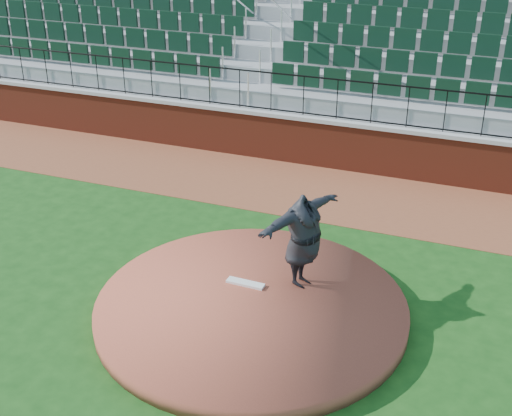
{
  "coord_description": "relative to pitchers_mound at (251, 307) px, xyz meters",
  "views": [
    {
      "loc": [
        4.01,
        -8.69,
        6.64
      ],
      "look_at": [
        0.0,
        1.5,
        1.3
      ],
      "focal_mm": 46.92,
      "sensor_mm": 36.0,
      "label": 1
    }
  ],
  "objects": [
    {
      "name": "field_wall",
      "position": [
        -0.46,
        6.89,
        0.47
      ],
      "size": [
        34.0,
        0.35,
        1.2
      ],
      "primitive_type": "cube",
      "color": "maroon",
      "rests_on": "ground"
    },
    {
      "name": "concourse_wall",
      "position": [
        -0.46,
        12.41,
        2.62
      ],
      "size": [
        34.0,
        0.5,
        5.5
      ],
      "primitive_type": "cube",
      "color": "maroon",
      "rests_on": "ground"
    },
    {
      "name": "warning_track",
      "position": [
        -0.46,
        5.29,
        -0.12
      ],
      "size": [
        34.0,
        3.2,
        0.01
      ],
      "primitive_type": "cube",
      "color": "brown",
      "rests_on": "ground"
    },
    {
      "name": "wall_cap",
      "position": [
        -0.46,
        6.89,
        1.12
      ],
      "size": [
        34.0,
        0.45,
        0.1
      ],
      "primitive_type": "cube",
      "color": "#B7B7B7",
      "rests_on": "field_wall"
    },
    {
      "name": "pitchers_mound",
      "position": [
        0.0,
        0.0,
        0.0
      ],
      "size": [
        5.29,
        5.29,
        0.25
      ],
      "primitive_type": "cylinder",
      "color": "brown",
      "rests_on": "ground"
    },
    {
      "name": "wall_railing",
      "position": [
        -0.46,
        6.89,
        1.67
      ],
      "size": [
        34.0,
        0.05,
        1.0
      ],
      "primitive_type": null,
      "color": "black",
      "rests_on": "wall_cap"
    },
    {
      "name": "ground",
      "position": [
        -0.46,
        -0.11,
        -0.12
      ],
      "size": [
        90.0,
        90.0,
        0.0
      ],
      "primitive_type": "plane",
      "color": "#154313",
      "rests_on": "ground"
    },
    {
      "name": "pitcher",
      "position": [
        0.63,
        0.84,
        0.99
      ],
      "size": [
        1.24,
        2.2,
        1.73
      ],
      "primitive_type": "imported",
      "rotation": [
        0.0,
        0.0,
        1.24
      ],
      "color": "black",
      "rests_on": "pitchers_mound"
    },
    {
      "name": "seating_stands",
      "position": [
        -0.46,
        9.61,
        2.18
      ],
      "size": [
        34.0,
        5.1,
        4.6
      ],
      "primitive_type": null,
      "color": "gray",
      "rests_on": "ground"
    },
    {
      "name": "pitching_rubber",
      "position": [
        -0.29,
        0.46,
        0.15
      ],
      "size": [
        0.69,
        0.19,
        0.05
      ],
      "primitive_type": "cube",
      "rotation": [
        0.0,
        0.0,
        -0.02
      ],
      "color": "white",
      "rests_on": "pitchers_mound"
    }
  ]
}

